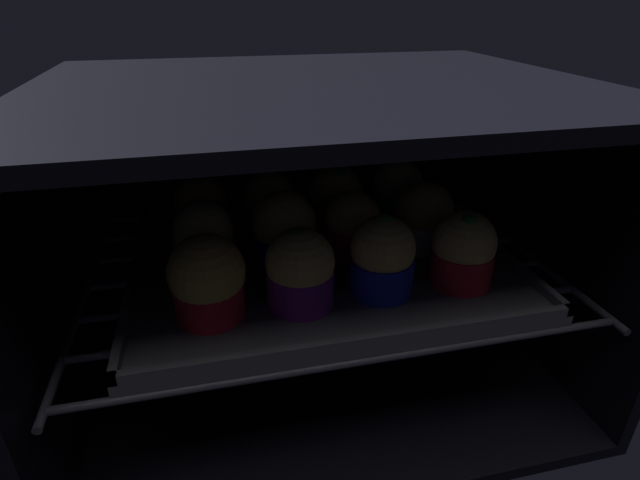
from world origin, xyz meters
TOP-DOWN VIEW (x-y plane):
  - oven_cavity at (0.00, 26.25)cm, footprint 59.00×47.00cm
  - oven_rack at (0.00, 22.00)cm, footprint 54.80×42.00cm
  - baking_tray at (0.00, 20.27)cm, footprint 43.67×34.79cm
  - muffin_row0_col0 at (-13.18, 11.30)cm, footprint 7.46×7.46cm
  - muffin_row0_col1 at (-4.13, 11.26)cm, footprint 6.96×6.96cm
  - muffin_row0_col2 at (4.67, 11.73)cm, footprint 6.80×6.80cm
  - muffin_row0_col3 at (13.70, 11.42)cm, footprint 6.84×6.84cm
  - muffin_row1_col0 at (-13.31, 20.12)cm, footprint 6.80×6.80cm
  - muffin_row1_col1 at (-4.26, 19.87)cm, footprint 7.23×7.23cm
  - muffin_row1_col2 at (4.04, 20.62)cm, footprint 6.80×6.80cm
  - muffin_row1_col3 at (13.20, 20.65)cm, footprint 7.23×7.23cm
  - muffin_row2_col0 at (-13.45, 29.29)cm, footprint 6.80×6.80cm
  - muffin_row2_col1 at (-4.82, 29.12)cm, footprint 6.80×6.80cm
  - muffin_row2_col2 at (4.23, 29.41)cm, footprint 7.38×7.38cm
  - muffin_row2_col3 at (13.13, 29.52)cm, footprint 6.80×6.80cm

SIDE VIEW (x-z plane):
  - oven_rack at x=0.00cm, z-range 13.20..14.00cm
  - baking_tray at x=0.00cm, z-range 13.57..15.77cm
  - oven_cavity at x=0.00cm, z-range -1.50..35.50cm
  - muffin_row1_col2 at x=4.04cm, z-range 14.83..22.79cm
  - muffin_row2_col0 at x=-13.45cm, z-range 14.88..23.20cm
  - muffin_row2_col2 at x=4.23cm, z-range 14.79..23.29cm
  - muffin_row1_col3 at x=13.20cm, z-range 14.86..23.23cm
  - muffin_row0_col3 at x=13.70cm, z-range 14.82..23.34cm
  - muffin_row2_col1 at x=-4.82cm, z-range 14.93..23.26cm
  - muffin_row0_col1 at x=-4.13cm, z-range 14.80..23.40cm
  - muffin_row1_col0 at x=-13.31cm, z-range 14.90..23.37cm
  - muffin_row2_col3 at x=13.13cm, z-range 14.91..23.46cm
  - muffin_row0_col2 at x=4.67cm, z-range 14.77..23.74cm
  - muffin_row0_col0 at x=-13.18cm, z-range 14.93..23.59cm
  - muffin_row1_col1 at x=-4.26cm, z-range 15.02..23.98cm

